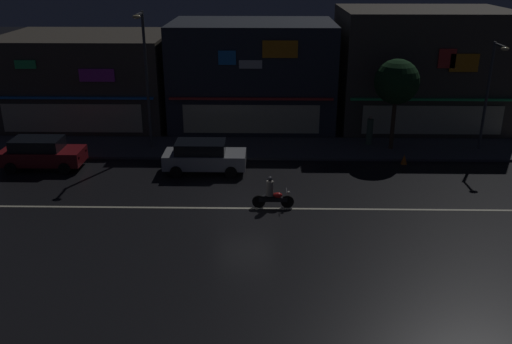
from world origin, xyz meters
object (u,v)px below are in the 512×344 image
(parked_car_trailing, at_px, (41,153))
(traffic_cone, at_px, (404,159))
(motorcycle_lead, at_px, (272,195))
(streetlamp_west, at_px, (145,71))
(parked_car_near_kerb, at_px, (204,156))
(pedestrian_on_sidewalk, at_px, (370,131))
(streetlamp_mid, at_px, (490,87))

(parked_car_trailing, relative_size, traffic_cone, 7.82)
(parked_car_trailing, xyz_separation_m, motorcycle_lead, (12.33, -4.83, -0.24))
(traffic_cone, bearing_deg, streetlamp_west, 171.97)
(parked_car_near_kerb, relative_size, parked_car_trailing, 1.00)
(parked_car_near_kerb, bearing_deg, pedestrian_on_sidewalk, 24.82)
(pedestrian_on_sidewalk, bearing_deg, streetlamp_west, -28.27)
(streetlamp_west, distance_m, parked_car_near_kerb, 6.20)
(streetlamp_mid, relative_size, motorcycle_lead, 3.26)
(pedestrian_on_sidewalk, distance_m, motorcycle_lead, 10.65)
(streetlamp_west, height_order, parked_car_near_kerb, streetlamp_west)
(parked_car_near_kerb, relative_size, traffic_cone, 7.82)
(streetlamp_west, distance_m, pedestrian_on_sidewalk, 13.54)
(traffic_cone, bearing_deg, streetlamp_mid, 22.83)
(pedestrian_on_sidewalk, relative_size, motorcycle_lead, 0.94)
(streetlamp_west, height_order, traffic_cone, streetlamp_west)
(pedestrian_on_sidewalk, xyz_separation_m, parked_car_near_kerb, (-9.47, -4.38, -0.09))
(pedestrian_on_sidewalk, relative_size, traffic_cone, 3.24)
(motorcycle_lead, bearing_deg, parked_car_trailing, 162.56)
(parked_car_trailing, relative_size, motorcycle_lead, 2.26)
(parked_car_near_kerb, distance_m, motorcycle_lead, 5.72)
(streetlamp_mid, xyz_separation_m, parked_car_near_kerb, (-15.80, -3.42, -2.99))
(pedestrian_on_sidewalk, bearing_deg, parked_car_trailing, -20.21)
(motorcycle_lead, distance_m, traffic_cone, 9.37)
(parked_car_trailing, xyz_separation_m, traffic_cone, (19.66, 1.00, -0.59))
(streetlamp_mid, xyz_separation_m, traffic_cone, (-4.91, -2.07, -3.58))
(pedestrian_on_sidewalk, relative_size, parked_car_near_kerb, 0.41)
(motorcycle_lead, relative_size, traffic_cone, 3.45)
(parked_car_near_kerb, xyz_separation_m, motorcycle_lead, (3.56, -4.48, -0.24))
(motorcycle_lead, bearing_deg, traffic_cone, 42.47)
(streetlamp_west, xyz_separation_m, streetlamp_mid, (19.31, 0.04, -0.83))
(streetlamp_west, height_order, motorcycle_lead, streetlamp_west)
(parked_car_near_kerb, bearing_deg, motorcycle_lead, -51.49)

